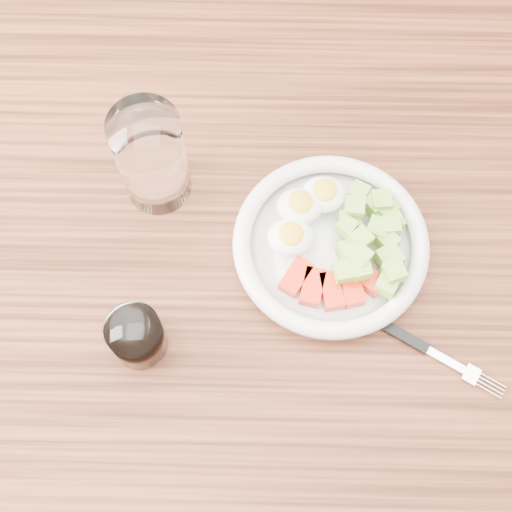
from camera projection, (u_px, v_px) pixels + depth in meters
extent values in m
plane|color=brown|center=(260.00, 387.00, 1.59)|extent=(4.00, 4.00, 0.00)
cube|color=brown|center=(264.00, 278.00, 0.89)|extent=(1.50, 0.90, 0.04)
cylinder|color=white|center=(329.00, 249.00, 0.88)|extent=(0.23, 0.23, 0.01)
torus|color=white|center=(331.00, 244.00, 0.86)|extent=(0.24, 0.24, 0.02)
cube|color=red|center=(296.00, 277.00, 0.85)|extent=(0.04, 0.05, 0.02)
cube|color=red|center=(313.00, 287.00, 0.84)|extent=(0.03, 0.05, 0.02)
cube|color=red|center=(332.00, 291.00, 0.84)|extent=(0.03, 0.05, 0.02)
cube|color=red|center=(351.00, 288.00, 0.84)|extent=(0.03, 0.05, 0.02)
cube|color=red|center=(367.00, 278.00, 0.85)|extent=(0.05, 0.05, 0.02)
ellipsoid|color=white|center=(300.00, 206.00, 0.87)|extent=(0.06, 0.05, 0.03)
ellipsoid|color=yellow|center=(300.00, 202.00, 0.85)|extent=(0.03, 0.03, 0.01)
ellipsoid|color=white|center=(324.00, 195.00, 0.87)|extent=(0.06, 0.05, 0.03)
ellipsoid|color=yellow|center=(325.00, 190.00, 0.86)|extent=(0.03, 0.03, 0.01)
ellipsoid|color=white|center=(291.00, 238.00, 0.85)|extent=(0.06, 0.05, 0.03)
ellipsoid|color=yellow|center=(291.00, 234.00, 0.84)|extent=(0.03, 0.03, 0.01)
cube|color=#9AC04A|center=(394.00, 272.00, 0.82)|extent=(0.03, 0.03, 0.02)
cube|color=#9AC04A|center=(381.00, 202.00, 0.87)|extent=(0.03, 0.03, 0.02)
cube|color=#9AC04A|center=(377.00, 230.00, 0.85)|extent=(0.03, 0.03, 0.02)
cube|color=#9AC04A|center=(374.00, 204.00, 0.87)|extent=(0.03, 0.03, 0.02)
cube|color=#9AC04A|center=(385.00, 210.00, 0.87)|extent=(0.03, 0.03, 0.02)
cube|color=#9AC04A|center=(381.00, 217.00, 0.87)|extent=(0.03, 0.03, 0.02)
cube|color=#9AC04A|center=(359.00, 264.00, 0.84)|extent=(0.03, 0.03, 0.02)
cube|color=#9AC04A|center=(393.00, 222.00, 0.87)|extent=(0.03, 0.03, 0.02)
cube|color=#9AC04A|center=(388.00, 242.00, 0.85)|extent=(0.03, 0.03, 0.02)
cube|color=#9AC04A|center=(352.00, 255.00, 0.84)|extent=(0.03, 0.03, 0.02)
cube|color=#9AC04A|center=(345.00, 272.00, 0.83)|extent=(0.03, 0.03, 0.02)
cube|color=#9AC04A|center=(350.00, 222.00, 0.86)|extent=(0.03, 0.03, 0.02)
cube|color=#9AC04A|center=(391.00, 226.00, 0.85)|extent=(0.02, 0.02, 0.02)
cube|color=#9AC04A|center=(361.00, 240.00, 0.84)|extent=(0.03, 0.03, 0.02)
cube|color=#9AC04A|center=(349.00, 252.00, 0.85)|extent=(0.03, 0.03, 0.02)
cube|color=#9AC04A|center=(354.00, 208.00, 0.85)|extent=(0.02, 0.02, 0.02)
cube|color=#9AC04A|center=(361.00, 270.00, 0.83)|extent=(0.03, 0.03, 0.02)
cube|color=#9AC04A|center=(359.00, 193.00, 0.87)|extent=(0.03, 0.03, 0.02)
cube|color=#9AC04A|center=(347.00, 227.00, 0.85)|extent=(0.03, 0.03, 0.02)
cube|color=#9AC04A|center=(387.00, 285.00, 0.83)|extent=(0.03, 0.03, 0.02)
cube|color=#9AC04A|center=(359.00, 258.00, 0.83)|extent=(0.03, 0.03, 0.02)
cube|color=#9AC04A|center=(389.00, 259.00, 0.84)|extent=(0.04, 0.04, 0.03)
cube|color=black|center=(394.00, 331.00, 0.84)|extent=(0.08, 0.06, 0.01)
cube|color=silver|center=(448.00, 361.00, 0.83)|extent=(0.05, 0.03, 0.00)
cube|color=silver|center=(471.00, 375.00, 0.82)|extent=(0.03, 0.03, 0.00)
cylinder|color=silver|center=(488.00, 391.00, 0.82)|extent=(0.03, 0.02, 0.00)
cylinder|color=silver|center=(490.00, 387.00, 0.82)|extent=(0.03, 0.02, 0.00)
cylinder|color=silver|center=(492.00, 384.00, 0.82)|extent=(0.03, 0.02, 0.00)
cylinder|color=silver|center=(493.00, 380.00, 0.82)|extent=(0.03, 0.02, 0.00)
cylinder|color=white|center=(152.00, 158.00, 0.85)|extent=(0.08, 0.08, 0.15)
cylinder|color=white|center=(137.00, 337.00, 0.81)|extent=(0.06, 0.06, 0.07)
cylinder|color=black|center=(137.00, 337.00, 0.81)|extent=(0.06, 0.06, 0.06)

